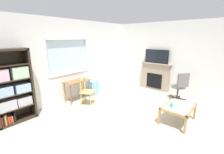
{
  "coord_description": "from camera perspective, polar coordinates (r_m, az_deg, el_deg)",
  "views": [
    {
      "loc": [
        -3.27,
        -2.25,
        2.15
      ],
      "look_at": [
        0.24,
        0.75,
        0.95
      ],
      "focal_mm": 24.57,
      "sensor_mm": 36.0,
      "label": 1
    }
  ],
  "objects": [
    {
      "name": "sippy_cup",
      "position": [
        4.22,
        21.26,
        -9.66
      ],
      "size": [
        0.07,
        0.07,
        0.09
      ],
      "primitive_type": "cylinder",
      "color": "#33B770",
      "rests_on": "coffee_table"
    },
    {
      "name": "wall_back_with_window",
      "position": [
        5.66,
        -13.36,
        6.07
      ],
      "size": [
        5.43,
        0.15,
        2.74
      ],
      "color": "silver",
      "rests_on": "ground"
    },
    {
      "name": "coffee_table",
      "position": [
        4.37,
        23.43,
        -10.62
      ],
      "size": [
        0.92,
        0.67,
        0.45
      ],
      "color": "#8C9E99",
      "rests_on": "ground"
    },
    {
      "name": "fireplace",
      "position": [
        6.65,
        15.79,
        0.22
      ],
      "size": [
        0.26,
        1.28,
        1.13
      ],
      "color": "gray",
      "rests_on": "ground"
    },
    {
      "name": "wall_right",
      "position": [
        6.49,
        20.11,
        6.76
      ],
      "size": [
        0.12,
        4.77,
        2.74
      ],
      "primitive_type": "cube",
      "color": "silver",
      "rests_on": "ground"
    },
    {
      "name": "plastic_drawer_unit",
      "position": [
        5.98,
        -7.34,
        -3.87
      ],
      "size": [
        0.35,
        0.4,
        0.55
      ],
      "primitive_type": "cube",
      "color": "#72ADDB",
      "rests_on": "ground"
    },
    {
      "name": "wooden_chair",
      "position": [
        5.04,
        -9.44,
        -5.21
      ],
      "size": [
        0.55,
        0.54,
        0.9
      ],
      "color": "tan",
      "rests_on": "ground"
    },
    {
      "name": "bookshelf",
      "position": [
        4.61,
        -33.21,
        -3.65
      ],
      "size": [
        0.9,
        0.38,
        1.89
      ],
      "color": "#2D2319",
      "rests_on": "ground"
    },
    {
      "name": "desk_under_window",
      "position": [
        5.41,
        -12.8,
        -2.65
      ],
      "size": [
        0.89,
        0.44,
        0.71
      ],
      "color": "brown",
      "rests_on": "ground"
    },
    {
      "name": "ground",
      "position": [
        4.52,
        5.45,
        -14.1
      ],
      "size": [
        6.43,
        5.57,
        0.02
      ],
      "primitive_type": "cube",
      "color": "beige"
    },
    {
      "name": "tv",
      "position": [
        6.48,
        16.23,
        7.36
      ],
      "size": [
        0.06,
        0.97,
        0.54
      ],
      "color": "black",
      "rests_on": "fireplace"
    },
    {
      "name": "office_chair",
      "position": [
        5.81,
        23.98,
        -2.7
      ],
      "size": [
        0.62,
        0.62,
        1.0
      ],
      "color": "slate",
      "rests_on": "ground"
    }
  ]
}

